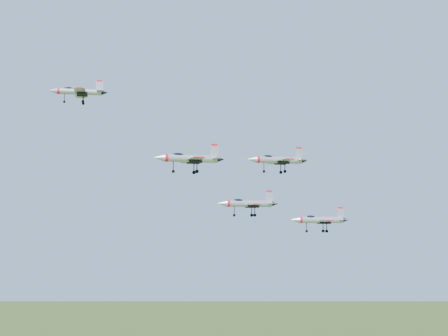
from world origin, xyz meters
name	(u,v)px	position (x,y,z in m)	size (l,w,h in m)	color
jet_lead	(78,91)	(-25.53, 7.25, 149.33)	(10.70, 9.07, 2.90)	#A7ACB3
jet_left_high	(189,158)	(-8.25, -4.79, 136.57)	(12.88, 10.78, 3.45)	#A7ACB3
jet_right_high	(277,160)	(1.93, -18.25, 135.51)	(10.58, 8.87, 2.84)	#A7ACB3
jet_left_low	(247,203)	(8.89, 5.56, 129.10)	(12.75, 10.74, 3.43)	#A7ACB3
jet_right_low	(319,220)	(17.61, -7.17, 125.76)	(11.42, 9.70, 3.10)	#A7ACB3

